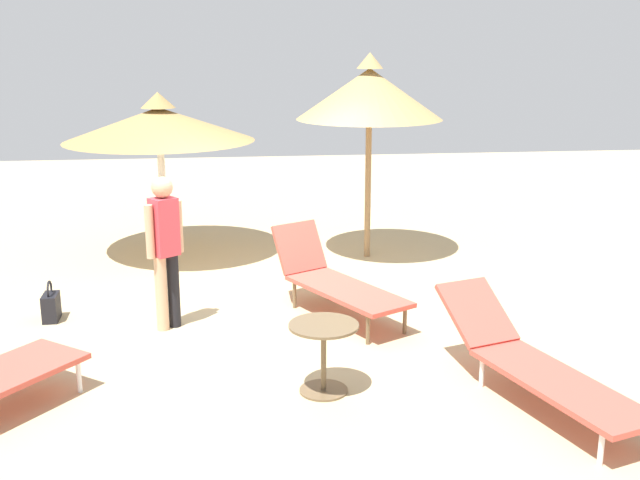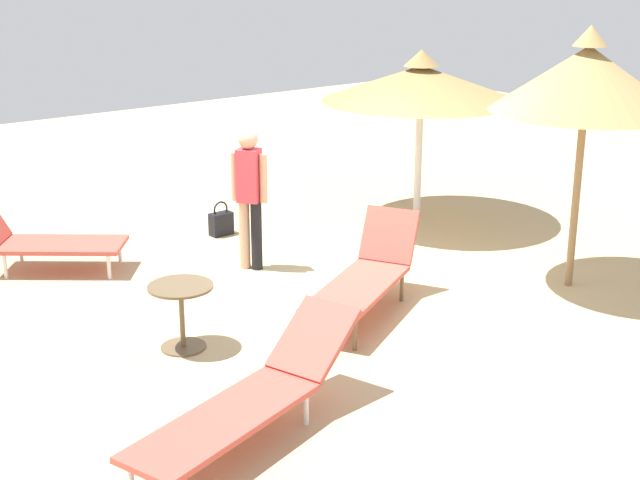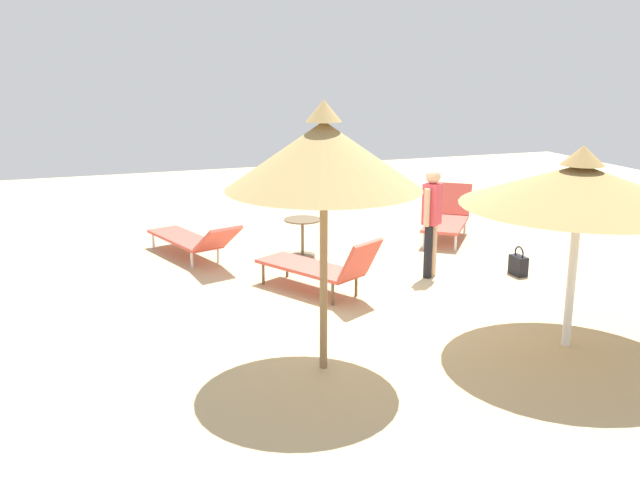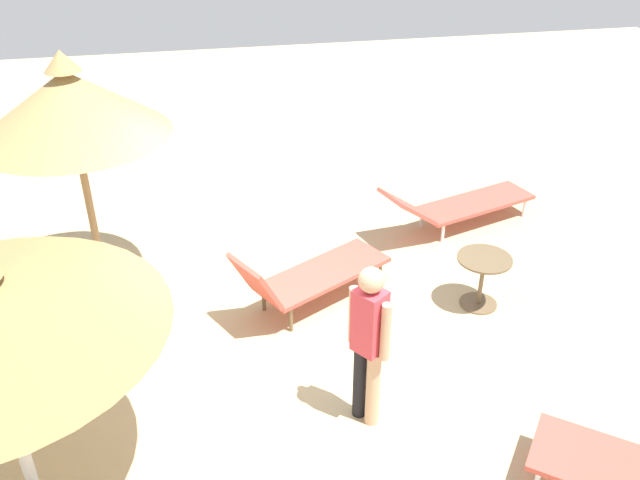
% 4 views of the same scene
% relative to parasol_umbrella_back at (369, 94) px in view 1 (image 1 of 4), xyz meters
% --- Properties ---
extents(ground, '(24.00, 24.00, 0.10)m').
position_rel_parasol_umbrella_back_xyz_m(ground, '(-1.41, -2.05, -2.38)').
color(ground, tan).
extents(parasol_umbrella_back, '(2.04, 2.04, 2.89)m').
position_rel_parasol_umbrella_back_xyz_m(parasol_umbrella_back, '(0.00, 0.00, 0.00)').
color(parasol_umbrella_back, olive).
rests_on(parasol_umbrella_back, ground).
extents(parasol_umbrella_front, '(2.66, 2.66, 2.35)m').
position_rel_parasol_umbrella_back_xyz_m(parasol_umbrella_front, '(-2.91, 0.37, -0.42)').
color(parasol_umbrella_front, white).
rests_on(parasol_umbrella_front, ground).
extents(lounge_chair_far_right, '(1.26, 2.42, 0.77)m').
position_rel_parasol_umbrella_back_xyz_m(lounge_chair_far_right, '(0.61, -4.68, -1.97)').
color(lounge_chair_far_right, '#CC4C3F').
rests_on(lounge_chair_far_right, ground).
extents(lounge_chair_near_left, '(1.45, 1.98, 0.92)m').
position_rel_parasol_umbrella_back_xyz_m(lounge_chair_near_left, '(-0.81, -2.33, -1.91)').
color(lounge_chair_near_left, '#CC4C3F').
rests_on(lounge_chair_near_left, ground).
extents(person_standing_far_left, '(0.37, 0.33, 1.67)m').
position_rel_parasol_umbrella_back_xyz_m(person_standing_far_left, '(-2.65, -2.55, -1.38)').
color(person_standing_far_left, black).
rests_on(person_standing_far_left, ground).
extents(handbag, '(0.17, 0.31, 0.46)m').
position_rel_parasol_umbrella_back_xyz_m(handbag, '(-3.98, -2.15, -2.16)').
color(handbag, black).
rests_on(handbag, ground).
extents(side_table_round, '(0.62, 0.62, 0.64)m').
position_rel_parasol_umbrella_back_xyz_m(side_table_round, '(-1.17, -4.30, -1.89)').
color(side_table_round, brown).
rests_on(side_table_round, ground).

